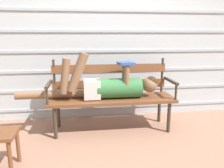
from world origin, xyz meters
TOP-DOWN VIEW (x-y plane):
  - ground_plane at (0.00, 0.00)m, footprint 12.00×12.00m
  - house_siding at (0.00, 0.67)m, footprint 4.56×0.08m
  - park_bench at (0.00, 0.20)m, footprint 1.58×0.46m
  - reclining_person at (-0.06, 0.13)m, footprint 1.77×0.26m

SIDE VIEW (x-z plane):
  - ground_plane at x=0.00m, z-range 0.00..0.00m
  - park_bench at x=0.00m, z-range 0.03..0.93m
  - reclining_person at x=-0.06m, z-range 0.29..0.88m
  - house_siding at x=0.00m, z-range 0.00..2.24m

